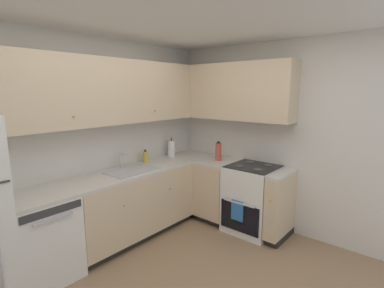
{
  "coord_description": "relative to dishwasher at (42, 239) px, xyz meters",
  "views": [
    {
      "loc": [
        -1.73,
        -1.42,
        1.88
      ],
      "look_at": [
        0.98,
        0.88,
        1.22
      ],
      "focal_mm": 26.93,
      "sensor_mm": 36.0,
      "label": 1
    }
  ],
  "objects": [
    {
      "name": "lower_cabinets_back",
      "position": [
        1.14,
        0.0,
        0.0
      ],
      "size": [
        1.66,
        0.62,
        0.85
      ],
      "color": "beige",
      "rests_on": "ground_plane"
    },
    {
      "name": "wall_back",
      "position": [
        0.68,
        0.33,
        0.83
      ],
      "size": [
        3.86,
        0.05,
        2.51
      ],
      "primitive_type": "cube",
      "color": "silver",
      "rests_on": "ground_plane"
    },
    {
      "name": "sink",
      "position": [
        1.12,
        -0.03,
        0.42
      ],
      "size": [
        0.62,
        0.4,
        0.1
      ],
      "color": "#B7B7BC",
      "rests_on": "countertop_back"
    },
    {
      "name": "oven_range",
      "position": [
        2.28,
        -1.09,
        0.02
      ],
      "size": [
        0.68,
        0.62,
        1.04
      ],
      "color": "white",
      "rests_on": "ground_plane"
    },
    {
      "name": "countertop_back",
      "position": [
        1.13,
        0.0,
        0.44
      ],
      "size": [
        2.87,
        0.6,
        0.03
      ],
      "primitive_type": "cube",
      "color": "beige",
      "rests_on": "lower_cabinets_back"
    },
    {
      "name": "soap_bottle",
      "position": [
        1.52,
        0.18,
        0.54
      ],
      "size": [
        0.06,
        0.06,
        0.18
      ],
      "color": "gold",
      "rests_on": "countertop_back"
    },
    {
      "name": "countertop_right",
      "position": [
        2.27,
        -0.79,
        0.44
      ],
      "size": [
        0.6,
        1.28,
        0.03
      ],
      "color": "beige",
      "rests_on": "lower_cabinets_right"
    },
    {
      "name": "faucet",
      "position": [
        1.13,
        0.18,
        0.58
      ],
      "size": [
        0.07,
        0.16,
        0.2
      ],
      "color": "silver",
      "rests_on": "countertop_back"
    },
    {
      "name": "wall_right",
      "position": [
        2.59,
        -1.43,
        0.83
      ],
      "size": [
        0.05,
        3.57,
        2.51
      ],
      "primitive_type": "cube",
      "color": "silver",
      "rests_on": "ground_plane"
    },
    {
      "name": "paper_towel_roll",
      "position": [
        2.02,
        0.16,
        0.58
      ],
      "size": [
        0.11,
        0.11,
        0.3
      ],
      "color": "white",
      "rests_on": "countertop_back"
    },
    {
      "name": "dishwasher",
      "position": [
        0.0,
        0.0,
        0.0
      ],
      "size": [
        0.6,
        0.63,
        0.85
      ],
      "color": "white",
      "rests_on": "ground_plane"
    },
    {
      "name": "lower_cabinets_right",
      "position": [
        2.27,
        -0.79,
        0.0
      ],
      "size": [
        0.62,
        1.28,
        0.85
      ],
      "color": "beige",
      "rests_on": "ground_plane"
    },
    {
      "name": "upper_cabinets_right",
      "position": [
        2.41,
        -0.61,
        1.44
      ],
      "size": [
        0.32,
        1.83,
        0.77
      ],
      "color": "beige"
    },
    {
      "name": "upper_cabinets_back",
      "position": [
        0.97,
        0.14,
        1.44
      ],
      "size": [
        2.55,
        0.34,
        0.77
      ],
      "color": "beige"
    },
    {
      "name": "oil_bottle",
      "position": [
        2.27,
        -0.54,
        0.59
      ],
      "size": [
        0.08,
        0.08,
        0.28
      ],
      "color": "#BF4C3F",
      "rests_on": "countertop_right"
    }
  ]
}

